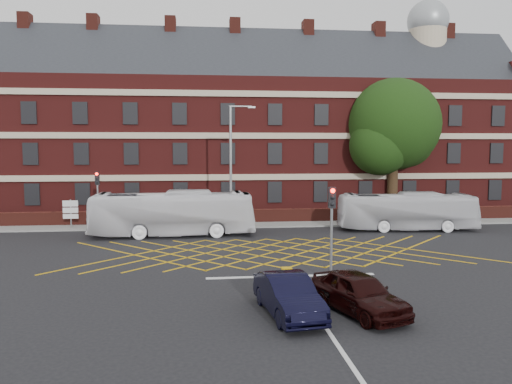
{
  "coord_description": "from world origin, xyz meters",
  "views": [
    {
      "loc": [
        -4.05,
        -26.21,
        6.1
      ],
      "look_at": [
        -1.14,
        1.5,
        3.55
      ],
      "focal_mm": 35.0,
      "sensor_mm": 36.0,
      "label": 1
    }
  ],
  "objects": [
    {
      "name": "bus_left",
      "position": [
        -6.18,
        7.9,
        1.54
      ],
      "size": [
        11.15,
        2.86,
        3.09
      ],
      "primitive_type": "imported",
      "rotation": [
        0.0,
        0.0,
        1.6
      ],
      "color": "white",
      "rests_on": "ground"
    },
    {
      "name": "bus_right",
      "position": [
        10.64,
        8.44,
        1.38
      ],
      "size": [
        10.11,
        3.3,
        2.76
      ],
      "primitive_type": "imported",
      "rotation": [
        0.0,
        0.0,
        1.47
      ],
      "color": "silver",
      "rests_on": "ground"
    },
    {
      "name": "car_maroon",
      "position": [
        1.57,
        -8.86,
        0.76
      ],
      "size": [
        3.18,
        4.79,
        1.51
      ],
      "primitive_type": "imported",
      "rotation": [
        0.0,
        0.0,
        0.34
      ],
      "color": "black",
      "rests_on": "ground"
    },
    {
      "name": "traffic_light_near",
      "position": [
        1.7,
        -4.34,
        1.76
      ],
      "size": [
        0.7,
        0.7,
        4.27
      ],
      "color": "slate",
      "rests_on": "ground"
    },
    {
      "name": "street_lamp",
      "position": [
        -2.06,
        9.36,
        3.09
      ],
      "size": [
        2.25,
        1.0,
        8.98
      ],
      "color": "slate",
      "rests_on": "ground"
    },
    {
      "name": "direction_signs",
      "position": [
        -13.87,
        11.56,
        1.38
      ],
      "size": [
        1.1,
        0.16,
        2.2
      ],
      "color": "gray",
      "rests_on": "ground"
    },
    {
      "name": "car_navy",
      "position": [
        -1.05,
        -8.81,
        0.73
      ],
      "size": [
        2.18,
        4.62,
        1.46
      ],
      "primitive_type": "imported",
      "rotation": [
        0.0,
        0.0,
        0.15
      ],
      "color": "black",
      "rests_on": "ground"
    },
    {
      "name": "deciduous_tree",
      "position": [
        12.25,
        15.59,
        7.44
      ],
      "size": [
        8.01,
        7.89,
        11.94
      ],
      "color": "black",
      "rests_on": "ground"
    },
    {
      "name": "box_junction_hatching",
      "position": [
        0.0,
        2.0,
        0.01
      ],
      "size": [
        8.22,
        8.22,
        0.02
      ],
      "primitive_type": "cube",
      "rotation": [
        0.0,
        0.0,
        0.79
      ],
      "color": "#CC990C",
      "rests_on": "ground"
    },
    {
      "name": "utility_cabinet",
      "position": [
        -0.49,
        -5.15,
        0.42
      ],
      "size": [
        0.44,
        0.37,
        0.84
      ],
      "primitive_type": "cube",
      "color": "#CF9B0C",
      "rests_on": "ground"
    },
    {
      "name": "stop_line",
      "position": [
        0.0,
        -3.5,
        0.01
      ],
      "size": [
        8.0,
        0.3,
        0.02
      ],
      "primitive_type": "cube",
      "color": "silver",
      "rests_on": "ground"
    },
    {
      "name": "traffic_light_far",
      "position": [
        -11.74,
        10.82,
        1.76
      ],
      "size": [
        0.7,
        0.7,
        4.27
      ],
      "color": "slate",
      "rests_on": "ground"
    },
    {
      "name": "boundary_wall",
      "position": [
        0.0,
        13.0,
        0.55
      ],
      "size": [
        56.0,
        0.5,
        1.1
      ],
      "primitive_type": "cube",
      "color": "#511C15",
      "rests_on": "ground"
    },
    {
      "name": "ground",
      "position": [
        0.0,
        0.0,
        0.0
      ],
      "size": [
        120.0,
        120.0,
        0.0
      ],
      "primitive_type": "plane",
      "color": "black",
      "rests_on": "ground"
    },
    {
      "name": "centre_line",
      "position": [
        0.0,
        -10.0,
        0.01
      ],
      "size": [
        0.15,
        14.0,
        0.02
      ],
      "primitive_type": "cube",
      "color": "silver",
      "rests_on": "ground"
    },
    {
      "name": "victorian_building",
      "position": [
        0.25,
        22.0,
        7.84
      ],
      "size": [
        51.0,
        12.17,
        20.4
      ],
      "color": "#531715",
      "rests_on": "ground"
    },
    {
      "name": "far_pavement",
      "position": [
        0.0,
        12.0,
        0.06
      ],
      "size": [
        60.0,
        3.0,
        0.12
      ],
      "primitive_type": "cube",
      "color": "slate",
      "rests_on": "ground"
    }
  ]
}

